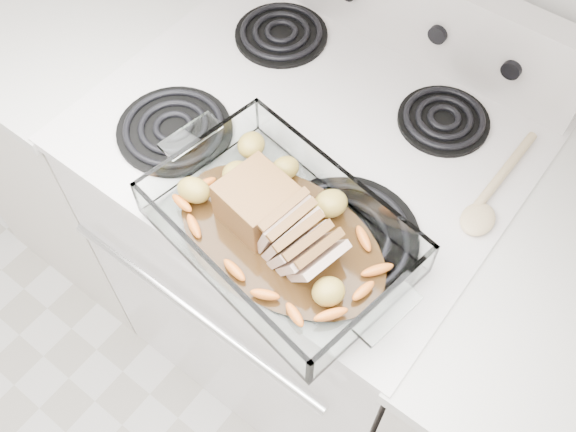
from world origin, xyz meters
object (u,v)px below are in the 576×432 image
Objects in this scene: counter_left at (114,126)px; counter_right at (555,419)px; baking_dish at (280,234)px; electric_range at (304,249)px; pork_roast at (270,218)px.

counter_left is 1.33m from counter_right.
counter_right is at bearing 31.71° from baking_dish.
baking_dish is (0.11, -0.23, 0.48)m from electric_range.
electric_range reaches higher than counter_left.
electric_range is 0.67m from counter_right.
counter_left is at bearing 172.86° from baking_dish.
electric_range reaches higher than baking_dish.
electric_range is at bearing 0.10° from counter_left.
pork_roast reaches higher than counter_right.
pork_roast reaches higher than baking_dish.
counter_right is 4.33× the size of pork_roast.
baking_dish is 0.03m from pork_roast.
electric_range reaches higher than pork_roast.
baking_dish is (0.78, -0.23, 0.50)m from counter_left.
pork_roast reaches higher than counter_left.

